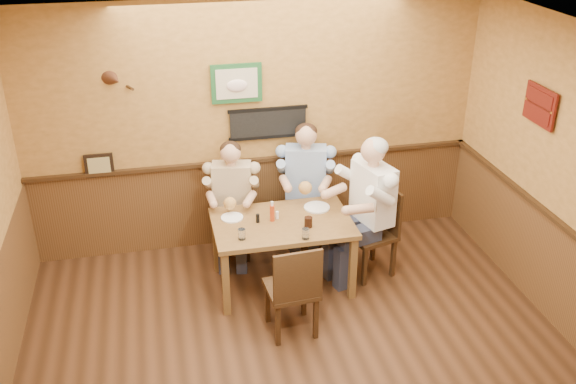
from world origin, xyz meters
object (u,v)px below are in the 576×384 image
cola_tumbler (308,222)px  diner_tan_shirt (233,206)px  chair_back_left (234,220)px  chair_right_end (370,233)px  water_glass_left (242,234)px  water_glass_mid (306,234)px  diner_white_elder (372,215)px  salt_shaker (277,215)px  chair_back_right (305,207)px  chair_near_side (291,287)px  dining_table (282,229)px  hot_sauce_bottle (272,212)px  diner_blue_polo (305,191)px  pepper_shaker (258,218)px

cola_tumbler → diner_tan_shirt: bearing=126.7°
chair_back_left → chair_right_end: 1.53m
water_glass_left → water_glass_mid: water_glass_left is taller
diner_white_elder → water_glass_left: (-1.41, -0.27, 0.10)m
salt_shaker → diner_tan_shirt: bearing=120.6°
chair_back_right → water_glass_mid: 1.24m
diner_tan_shirt → chair_right_end: bearing=-15.6°
chair_back_right → diner_white_elder: size_ratio=0.66×
chair_right_end → chair_near_side: (-1.03, -0.78, -0.00)m
dining_table → diner_white_elder: bearing=0.8°
chair_back_right → hot_sauce_bottle: size_ratio=4.77×
diner_white_elder → water_glass_mid: (-0.81, -0.39, 0.10)m
chair_right_end → salt_shaker: 1.04m
chair_back_left → chair_right_end: bearing=-15.6°
water_glass_left → cola_tumbler: bearing=8.0°
diner_blue_polo → chair_right_end: bearing=-41.2°
chair_near_side → salt_shaker: (0.04, 0.83, 0.30)m
cola_tumbler → diner_white_elder: bearing=13.5°
chair_back_right → chair_right_end: 0.93m
chair_back_left → hot_sauce_bottle: (0.31, -0.66, 0.42)m
chair_near_side → cola_tumbler: chair_near_side is taller
chair_near_side → water_glass_left: 0.71m
chair_right_end → water_glass_left: chair_right_end is taller
chair_near_side → diner_blue_polo: bearing=-112.3°
dining_table → chair_back_right: (0.43, 0.78, -0.19)m
dining_table → diner_blue_polo: (0.43, 0.78, 0.01)m
dining_table → water_glass_left: water_glass_left is taller
hot_sauce_bottle → pepper_shaker: 0.16m
hot_sauce_bottle → salt_shaker: size_ratio=2.46×
cola_tumbler → salt_shaker: bearing=139.4°
water_glass_left → hot_sauce_bottle: bearing=39.5°
chair_back_left → water_glass_mid: bearing=-51.7°
water_glass_mid → pepper_shaker: 0.57m
dining_table → hot_sauce_bottle: size_ratio=7.18×
pepper_shaker → diner_tan_shirt: bearing=104.0°
dining_table → chair_back_right: chair_back_right is taller
dining_table → hot_sauce_bottle: hot_sauce_bottle is taller
chair_back_left → diner_white_elder: diner_white_elder is taller
water_glass_left → hot_sauce_bottle: 0.46m
diner_tan_shirt → water_glass_left: size_ratio=11.35×
dining_table → water_glass_left: (-0.45, -0.26, 0.15)m
chair_back_right → salt_shaker: size_ratio=11.71×
chair_right_end → cola_tumbler: chair_right_end is taller
water_glass_mid → pepper_shaker: bearing=133.4°
chair_right_end → hot_sauce_bottle: (-1.05, 0.02, 0.36)m
diner_tan_shirt → cola_tumbler: (0.64, -0.86, 0.19)m
chair_back_left → water_glass_left: bearing=-81.6°
chair_back_right → pepper_shaker: chair_back_right is taller
dining_table → diner_tan_shirt: (-0.41, 0.69, -0.04)m
diner_tan_shirt → diner_blue_polo: diner_blue_polo is taller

